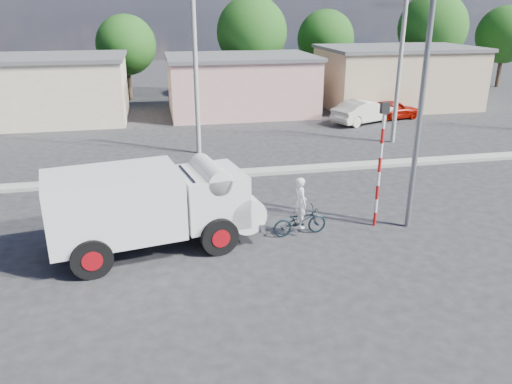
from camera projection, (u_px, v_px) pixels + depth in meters
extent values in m
plane|color=#252527|center=(299.00, 253.00, 15.69)|extent=(120.00, 120.00, 0.00)
cube|color=#99968E|center=(251.00, 172.00, 23.00)|extent=(40.00, 0.80, 0.16)
cylinder|color=black|center=(92.00, 258.00, 14.10)|extent=(1.24, 0.56, 1.19)
cylinder|color=#A60B14|center=(92.00, 258.00, 14.10)|extent=(0.65, 0.49, 0.59)
cylinder|color=black|center=(85.00, 227.00, 16.08)|extent=(1.24, 0.56, 1.19)
cylinder|color=#A60B14|center=(85.00, 227.00, 16.08)|extent=(0.65, 0.49, 0.59)
cylinder|color=black|center=(219.00, 236.00, 15.45)|extent=(1.24, 0.56, 1.19)
cylinder|color=#A60B14|center=(219.00, 236.00, 15.45)|extent=(0.65, 0.49, 0.59)
cylinder|color=black|center=(199.00, 210.00, 17.43)|extent=(1.24, 0.56, 1.19)
cylinder|color=#A60B14|center=(199.00, 210.00, 17.43)|extent=(0.65, 0.49, 0.59)
cube|color=black|center=(149.00, 230.00, 15.71)|extent=(5.17, 2.31, 0.20)
cube|color=silver|center=(114.00, 205.00, 15.02)|extent=(4.28, 3.07, 2.01)
cube|color=silver|center=(211.00, 196.00, 16.15)|extent=(2.33, 2.55, 1.68)
cylinder|color=silver|center=(238.00, 206.00, 16.65)|extent=(1.59, 2.41, 1.19)
cylinder|color=silver|center=(210.00, 174.00, 15.88)|extent=(1.16, 2.33, 0.76)
cube|color=silver|center=(250.00, 216.00, 16.96)|extent=(0.58, 2.32, 0.30)
cube|color=black|center=(187.00, 185.00, 15.71)|extent=(0.43, 1.83, 0.76)
imported|color=black|center=(300.00, 221.00, 16.79)|extent=(1.94, 0.84, 0.99)
imported|color=silver|center=(300.00, 211.00, 16.66)|extent=(0.48, 0.68, 1.75)
imported|color=beige|center=(364.00, 112.00, 32.71)|extent=(4.87, 3.33, 1.52)
imported|color=#960B02|center=(392.00, 110.00, 33.86)|extent=(4.09, 2.28, 1.31)
cylinder|color=red|center=(375.00, 219.00, 17.58)|extent=(0.11, 0.11, 0.50)
cylinder|color=white|center=(376.00, 206.00, 17.41)|extent=(0.11, 0.11, 0.50)
cylinder|color=red|center=(377.00, 192.00, 17.23)|extent=(0.11, 0.11, 0.50)
cylinder|color=white|center=(378.00, 179.00, 17.06)|extent=(0.11, 0.11, 0.50)
cylinder|color=red|center=(380.00, 165.00, 16.88)|extent=(0.11, 0.11, 0.50)
cylinder|color=white|center=(381.00, 150.00, 16.70)|extent=(0.11, 0.11, 0.50)
cylinder|color=red|center=(382.00, 136.00, 16.53)|extent=(0.11, 0.11, 0.50)
cylinder|color=white|center=(384.00, 121.00, 16.35)|extent=(0.11, 0.11, 0.50)
cube|color=black|center=(385.00, 108.00, 16.20)|extent=(0.28, 0.18, 0.36)
cylinder|color=slate|center=(422.00, 99.00, 16.02)|extent=(0.18, 0.18, 9.00)
cube|color=beige|center=(32.00, 91.00, 32.90)|extent=(12.00, 7.00, 4.00)
cube|color=#59595B|center=(27.00, 58.00, 32.16)|extent=(12.30, 7.30, 0.24)
cube|color=#CE9A8E|center=(241.00, 86.00, 35.57)|extent=(10.00, 7.00, 3.80)
cube|color=#59595B|center=(240.00, 57.00, 34.86)|extent=(10.30, 7.30, 0.24)
cube|color=tan|center=(396.00, 78.00, 37.76)|extent=(11.00, 7.00, 4.20)
cube|color=#59595B|center=(399.00, 48.00, 36.98)|extent=(11.30, 7.30, 0.24)
cylinder|color=#38281E|center=(129.00, 78.00, 40.54)|extent=(0.36, 0.36, 3.47)
sphere|color=#24621D|center=(126.00, 45.00, 39.63)|extent=(4.71, 4.71, 4.71)
cylinder|color=#38281E|center=(252.00, 72.00, 41.38)|extent=(0.36, 0.36, 4.20)
sphere|color=#24621D|center=(252.00, 32.00, 40.27)|extent=(5.70, 5.70, 5.70)
cylinder|color=#38281E|center=(324.00, 70.00, 44.63)|extent=(0.36, 0.36, 3.64)
sphere|color=#24621D|center=(326.00, 39.00, 43.67)|extent=(4.94, 4.94, 4.94)
cylinder|color=#38281E|center=(428.00, 66.00, 44.36)|extent=(0.36, 0.36, 4.37)
sphere|color=#24621D|center=(433.00, 28.00, 43.21)|extent=(5.93, 5.93, 5.93)
cylinder|color=#38281E|center=(500.00, 66.00, 46.88)|extent=(0.36, 0.36, 3.81)
sphere|color=#24621D|center=(505.00, 35.00, 45.88)|extent=(5.17, 5.17, 5.17)
cylinder|color=#99968E|center=(196.00, 76.00, 24.91)|extent=(0.24, 0.24, 8.00)
cylinder|color=#99968E|center=(399.00, 70.00, 26.98)|extent=(0.24, 0.24, 8.00)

